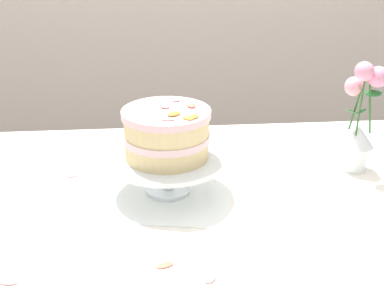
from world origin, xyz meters
TOP-DOWN VIEW (x-y plane):
  - dining_table at (0.00, -0.02)m, footprint 1.40×1.00m
  - linen_napkin at (-0.10, 0.04)m, footprint 0.37×0.37m
  - cake_stand at (-0.10, 0.04)m, footprint 0.29×0.29m
  - layer_cake at (-0.10, 0.04)m, footprint 0.21×0.21m
  - flower_vase at (0.42, 0.14)m, footprint 0.10×0.10m
  - loose_petal_0 at (-0.12, -0.26)m, footprint 0.04×0.03m
  - loose_petal_1 at (-0.03, -0.31)m, footprint 0.04×0.04m
  - loose_petal_2 at (-0.35, 0.16)m, footprint 0.05×0.03m
  - loose_petal_3 at (-0.42, -0.29)m, footprint 0.05×0.03m

SIDE VIEW (x-z plane):
  - dining_table at x=0.00m, z-range 0.28..1.02m
  - linen_napkin at x=-0.10m, z-range 0.74..0.74m
  - loose_petal_0 at x=-0.12m, z-range 0.74..0.74m
  - loose_petal_2 at x=-0.35m, z-range 0.74..0.74m
  - loose_petal_3 at x=-0.42m, z-range 0.74..0.74m
  - loose_petal_1 at x=-0.03m, z-range 0.74..0.75m
  - cake_stand at x=-0.10m, z-range 0.77..0.87m
  - flower_vase at x=0.42m, z-range 0.73..1.03m
  - layer_cake at x=-0.10m, z-range 0.84..0.96m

